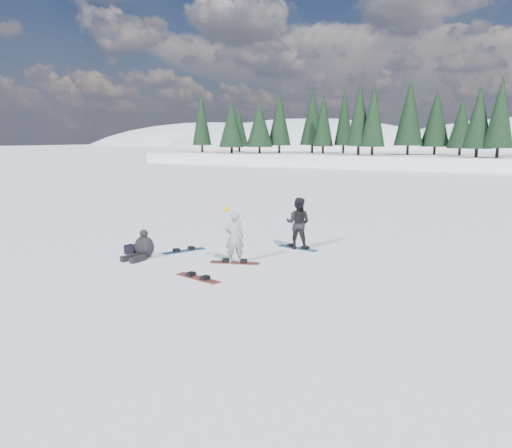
{
  "coord_description": "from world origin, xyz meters",
  "views": [
    {
      "loc": [
        6.88,
        -12.28,
        3.77
      ],
      "look_at": [
        -0.46,
        1.27,
        1.1
      ],
      "focal_mm": 35.0,
      "sensor_mm": 36.0,
      "label": 1
    }
  ],
  "objects_px": {
    "snowboard_loose_a": "(184,251)",
    "snowboard_loose_b": "(198,278)",
    "snowboarder_man": "(298,223)",
    "snowboarder_woman": "(234,237)",
    "gear_bag": "(132,250)",
    "seated_rider": "(143,247)"
  },
  "relations": [
    {
      "from": "snowboarder_man",
      "to": "gear_bag",
      "type": "height_order",
      "value": "snowboarder_man"
    },
    {
      "from": "snowboarder_woman",
      "to": "snowboard_loose_b",
      "type": "height_order",
      "value": "snowboarder_woman"
    },
    {
      "from": "snowboarder_woman",
      "to": "seated_rider",
      "type": "distance_m",
      "value": 3.03
    },
    {
      "from": "snowboard_loose_b",
      "to": "gear_bag",
      "type": "bearing_deg",
      "value": 171.32
    },
    {
      "from": "snowboarder_man",
      "to": "snowboard_loose_b",
      "type": "xyz_separation_m",
      "value": [
        -0.88,
        -4.7,
        -0.87
      ]
    },
    {
      "from": "snowboarder_man",
      "to": "snowboard_loose_a",
      "type": "relative_size",
      "value": 1.18
    },
    {
      "from": "snowboarder_man",
      "to": "snowboard_loose_a",
      "type": "height_order",
      "value": "snowboarder_man"
    },
    {
      "from": "gear_bag",
      "to": "snowboard_loose_a",
      "type": "relative_size",
      "value": 0.3
    },
    {
      "from": "snowboard_loose_a",
      "to": "snowboarder_man",
      "type": "bearing_deg",
      "value": -30.36
    },
    {
      "from": "snowboarder_man",
      "to": "snowboarder_woman",
      "type": "bearing_deg",
      "value": 62.89
    },
    {
      "from": "snowboarder_man",
      "to": "seated_rider",
      "type": "relative_size",
      "value": 1.57
    },
    {
      "from": "snowboard_loose_a",
      "to": "snowboard_loose_b",
      "type": "bearing_deg",
      "value": -112.12
    },
    {
      "from": "gear_bag",
      "to": "snowboard_loose_a",
      "type": "height_order",
      "value": "gear_bag"
    },
    {
      "from": "snowboarder_man",
      "to": "gear_bag",
      "type": "distance_m",
      "value": 5.62
    },
    {
      "from": "snowboarder_woman",
      "to": "gear_bag",
      "type": "distance_m",
      "value": 3.68
    },
    {
      "from": "snowboarder_woman",
      "to": "snowboarder_man",
      "type": "xyz_separation_m",
      "value": [
        0.87,
        2.78,
        0.07
      ]
    },
    {
      "from": "seated_rider",
      "to": "gear_bag",
      "type": "relative_size",
      "value": 2.51
    },
    {
      "from": "seated_rider",
      "to": "gear_bag",
      "type": "distance_m",
      "value": 0.77
    },
    {
      "from": "snowboarder_woman",
      "to": "snowboard_loose_b",
      "type": "relative_size",
      "value": 1.17
    },
    {
      "from": "snowboarder_woman",
      "to": "gear_bag",
      "type": "relative_size",
      "value": 3.89
    },
    {
      "from": "snowboarder_woman",
      "to": "snowboard_loose_b",
      "type": "distance_m",
      "value": 2.08
    },
    {
      "from": "gear_bag",
      "to": "snowboarder_man",
      "type": "bearing_deg",
      "value": 36.91
    }
  ]
}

